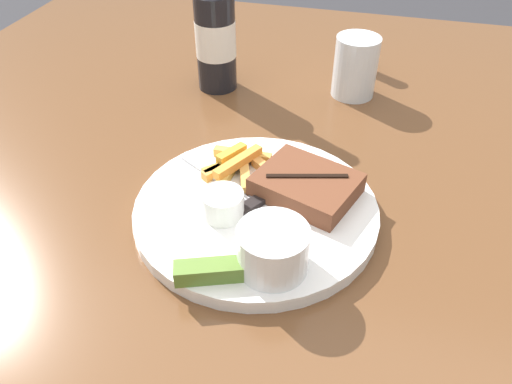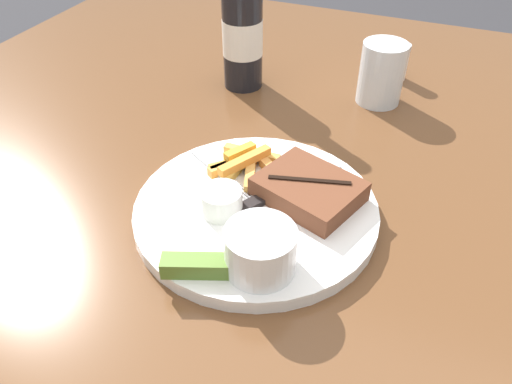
% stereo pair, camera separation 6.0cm
% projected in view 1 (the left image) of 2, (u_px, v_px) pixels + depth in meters
% --- Properties ---
extents(dining_table, '(1.38, 1.50, 0.72)m').
position_uv_depth(dining_table, '(256.00, 248.00, 0.66)').
color(dining_table, brown).
rests_on(dining_table, ground_plane).
extents(dinner_plate, '(0.30, 0.30, 0.02)m').
position_uv_depth(dinner_plate, '(256.00, 210.00, 0.62)').
color(dinner_plate, white).
rests_on(dinner_plate, dining_table).
extents(steak_portion, '(0.14, 0.13, 0.03)m').
position_uv_depth(steak_portion, '(306.00, 185.00, 0.62)').
color(steak_portion, brown).
rests_on(steak_portion, dinner_plate).
extents(fries_pile, '(0.11, 0.10, 0.02)m').
position_uv_depth(fries_pile, '(237.00, 166.00, 0.66)').
color(fries_pile, gold).
rests_on(fries_pile, dinner_plate).
extents(coleslaw_cup, '(0.08, 0.08, 0.05)m').
position_uv_depth(coleslaw_cup, '(273.00, 247.00, 0.52)').
color(coleslaw_cup, white).
rests_on(coleslaw_cup, dinner_plate).
extents(dipping_sauce_cup, '(0.05, 0.05, 0.03)m').
position_uv_depth(dipping_sauce_cup, '(223.00, 203.00, 0.59)').
color(dipping_sauce_cup, silver).
rests_on(dipping_sauce_cup, dinner_plate).
extents(pickle_spear, '(0.08, 0.05, 0.02)m').
position_uv_depth(pickle_spear, '(212.00, 271.00, 0.52)').
color(pickle_spear, '#567A2D').
rests_on(pickle_spear, dinner_plate).
extents(fork_utensil, '(0.12, 0.08, 0.00)m').
position_uv_depth(fork_utensil, '(214.00, 176.00, 0.65)').
color(fork_utensil, '#B7B7BC').
rests_on(fork_utensil, dinner_plate).
extents(knife_utensil, '(0.10, 0.15, 0.01)m').
position_uv_depth(knife_utensil, '(277.00, 189.00, 0.63)').
color(knife_utensil, '#B7B7BC').
rests_on(knife_utensil, dinner_plate).
extents(beer_bottle, '(0.07, 0.07, 0.26)m').
position_uv_depth(beer_bottle, '(215.00, 36.00, 0.83)').
color(beer_bottle, black).
rests_on(beer_bottle, dining_table).
extents(drinking_glass, '(0.07, 0.07, 0.10)m').
position_uv_depth(drinking_glass, '(355.00, 67.00, 0.83)').
color(drinking_glass, silver).
rests_on(drinking_glass, dining_table).
extents(salt_shaker, '(0.03, 0.03, 0.07)m').
position_uv_depth(salt_shaker, '(369.00, 55.00, 0.91)').
color(salt_shaker, white).
rests_on(salt_shaker, dining_table).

